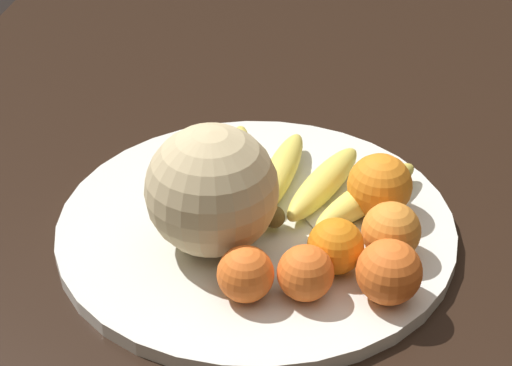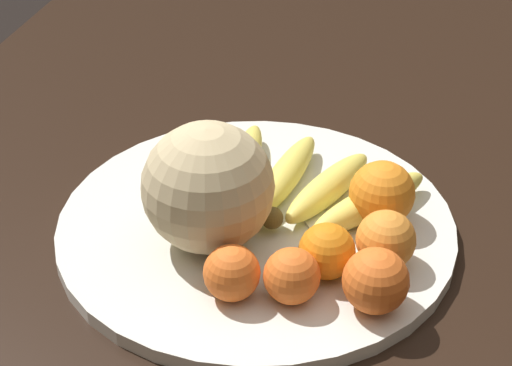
{
  "view_description": "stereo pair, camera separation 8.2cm",
  "coord_description": "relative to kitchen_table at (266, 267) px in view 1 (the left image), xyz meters",
  "views": [
    {
      "loc": [
        -0.79,
        -0.1,
        1.29
      ],
      "look_at": [
        -0.03,
        0.01,
        0.78
      ],
      "focal_mm": 60.0,
      "sensor_mm": 36.0,
      "label": 1
    },
    {
      "loc": [
        -0.77,
        -0.18,
        1.29
      ],
      "look_at": [
        -0.03,
        0.01,
        0.78
      ],
      "focal_mm": 60.0,
      "sensor_mm": 36.0,
      "label": 2
    }
  ],
  "objects": [
    {
      "name": "banana_bunch",
      "position": [
        0.03,
        -0.04,
        0.11
      ],
      "size": [
        0.21,
        0.24,
        0.04
      ],
      "rotation": [
        0.0,
        0.0,
        6.01
      ],
      "color": "brown",
      "rests_on": "fruit_bowl"
    },
    {
      "name": "orange_front_right",
      "position": [
        -0.14,
        -0.14,
        0.13
      ],
      "size": [
        0.07,
        0.07,
        0.07
      ],
      "color": "orange",
      "rests_on": "fruit_bowl"
    },
    {
      "name": "kitchen_table",
      "position": [
        0.0,
        0.0,
        0.0
      ],
      "size": [
        1.6,
        1.05,
        0.71
      ],
      "color": "black",
      "rests_on": "ground_plane"
    },
    {
      "name": "produce_tag",
      "position": [
        -0.04,
        -0.07,
        0.1
      ],
      "size": [
        0.08,
        0.06,
        0.0
      ],
      "rotation": [
        0.0,
        0.0,
        0.58
      ],
      "color": "white",
      "rests_on": "fruit_bowl"
    },
    {
      "name": "fruit_bowl",
      "position": [
        -0.03,
        0.01,
        0.09
      ],
      "size": [
        0.44,
        0.44,
        0.02
      ],
      "color": "silver",
      "rests_on": "kitchen_table"
    },
    {
      "name": "melon",
      "position": [
        -0.08,
        0.05,
        0.16
      ],
      "size": [
        0.14,
        0.14,
        0.14
      ],
      "color": "#C6B284",
      "rests_on": "fruit_bowl"
    },
    {
      "name": "orange_front_left",
      "position": [
        -0.1,
        -0.08,
        0.12
      ],
      "size": [
        0.06,
        0.06,
        0.06
      ],
      "color": "orange",
      "rests_on": "fruit_bowl"
    },
    {
      "name": "orange_back_left",
      "position": [
        0.0,
        -0.13,
        0.13
      ],
      "size": [
        0.07,
        0.07,
        0.07
      ],
      "color": "orange",
      "rests_on": "fruit_bowl"
    },
    {
      "name": "orange_mid_center",
      "position": [
        -0.07,
        -0.14,
        0.13
      ],
      "size": [
        0.06,
        0.06,
        0.06
      ],
      "color": "orange",
      "rests_on": "fruit_bowl"
    },
    {
      "name": "orange_top_small",
      "position": [
        -0.15,
        -0.06,
        0.12
      ],
      "size": [
        0.06,
        0.06,
        0.06
      ],
      "color": "orange",
      "rests_on": "fruit_bowl"
    },
    {
      "name": "orange_back_right",
      "position": [
        -0.16,
        0.0,
        0.12
      ],
      "size": [
        0.06,
        0.06,
        0.06
      ],
      "color": "orange",
      "rests_on": "fruit_bowl"
    }
  ]
}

